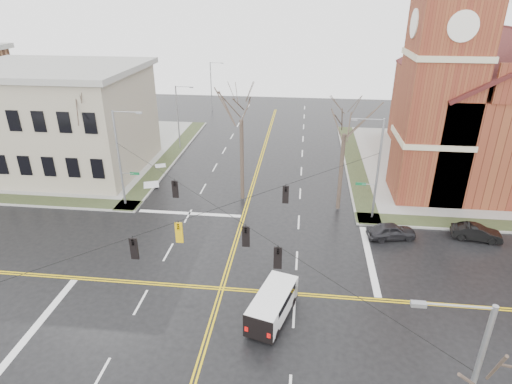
# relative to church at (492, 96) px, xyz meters

# --- Properties ---
(ground) EXTENTS (120.00, 120.00, 0.00)m
(ground) POSITION_rel_church_xyz_m (-24.76, -24.78, -8.43)
(ground) COLOR black
(ground) RESTS_ON ground
(sidewalks) EXTENTS (80.00, 80.00, 0.17)m
(sidewalks) POSITION_rel_church_xyz_m (-24.76, -24.78, -8.36)
(sidewalks) COLOR gray
(sidewalks) RESTS_ON ground
(road_markings) EXTENTS (100.00, 100.00, 0.01)m
(road_markings) POSITION_rel_church_xyz_m (-24.76, -24.78, -8.43)
(road_markings) COLOR gold
(road_markings) RESTS_ON ground
(church) EXTENTS (24.28, 27.48, 27.50)m
(church) POSITION_rel_church_xyz_m (0.00, 0.00, 0.00)
(church) COLOR maroon
(church) RESTS_ON ground
(civic_building_a) EXTENTS (18.00, 14.00, 11.00)m
(civic_building_a) POSITION_rel_church_xyz_m (-46.76, -4.78, -2.93)
(civic_building_a) COLOR gray
(civic_building_a) RESTS_ON ground
(signal_pole_ne) EXTENTS (2.75, 0.22, 9.00)m
(signal_pole_ne) POSITION_rel_church_xyz_m (-13.44, -13.28, -3.48)
(signal_pole_ne) COLOR gray
(signal_pole_ne) RESTS_ON ground
(signal_pole_nw) EXTENTS (2.75, 0.22, 9.00)m
(signal_pole_nw) POSITION_rel_church_xyz_m (-36.09, -13.28, -3.48)
(signal_pole_nw) COLOR gray
(signal_pole_nw) RESTS_ON ground
(span_wires) EXTENTS (23.02, 23.02, 0.03)m
(span_wires) POSITION_rel_church_xyz_m (-24.76, -24.78, -2.23)
(span_wires) COLOR black
(span_wires) RESTS_ON ground
(traffic_signals) EXTENTS (8.21, 8.26, 1.30)m
(traffic_signals) POSITION_rel_church_xyz_m (-24.76, -25.45, -2.98)
(traffic_signals) COLOR black
(traffic_signals) RESTS_ON ground
(streetlight_north_a) EXTENTS (2.30, 0.20, 8.00)m
(streetlight_north_a) POSITION_rel_church_xyz_m (-35.42, 3.22, -3.97)
(streetlight_north_a) COLOR gray
(streetlight_north_a) RESTS_ON ground
(streetlight_north_b) EXTENTS (2.30, 0.20, 8.00)m
(streetlight_north_b) POSITION_rel_church_xyz_m (-35.42, 23.22, -3.97)
(streetlight_north_b) COLOR gray
(streetlight_north_b) RESTS_ON ground
(cargo_van) EXTENTS (3.08, 5.06, 1.81)m
(cargo_van) POSITION_rel_church_xyz_m (-21.05, -27.09, -7.36)
(cargo_van) COLOR white
(cargo_van) RESTS_ON ground
(parked_car_a) EXTENTS (4.17, 2.37, 1.34)m
(parked_car_a) POSITION_rel_church_xyz_m (-12.18, -16.62, -7.77)
(parked_car_a) COLOR black
(parked_car_a) RESTS_ON ground
(parked_car_b) EXTENTS (4.02, 1.94, 1.27)m
(parked_car_b) POSITION_rel_church_xyz_m (-5.32, -16.02, -7.80)
(parked_car_b) COLOR black
(parked_car_b) RESTS_ON ground
(tree_nw_far) EXTENTS (4.00, 4.00, 11.49)m
(tree_nw_far) POSITION_rel_church_xyz_m (-39.57, -10.95, -0.12)
(tree_nw_far) COLOR #392C24
(tree_nw_far) RESTS_ON ground
(tree_nw_near) EXTENTS (4.00, 4.00, 11.74)m
(tree_nw_near) POSITION_rel_church_xyz_m (-25.35, -10.82, 0.06)
(tree_nw_near) COLOR #392C24
(tree_nw_near) RESTS_ON ground
(tree_ne) EXTENTS (4.00, 4.00, 10.76)m
(tree_ne) POSITION_rel_church_xyz_m (-16.22, -11.90, -0.64)
(tree_ne) COLOR #392C24
(tree_ne) RESTS_ON ground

